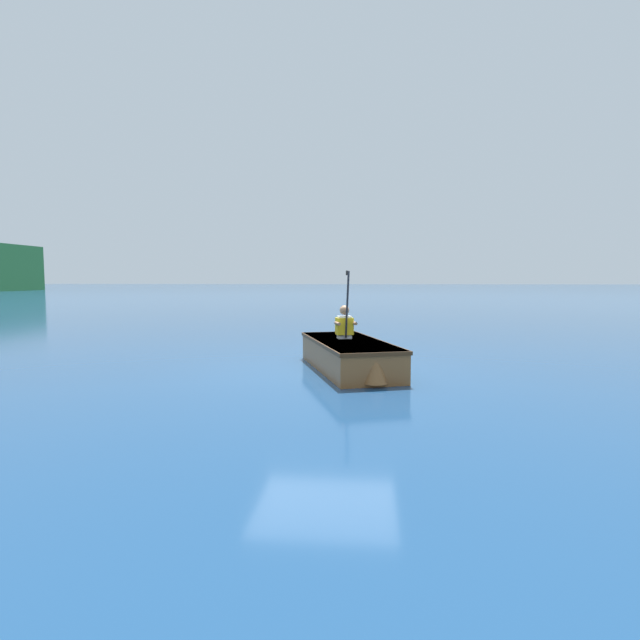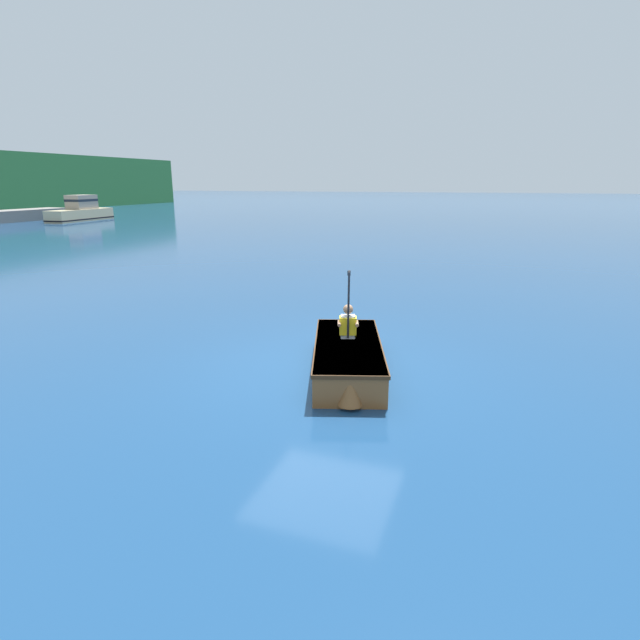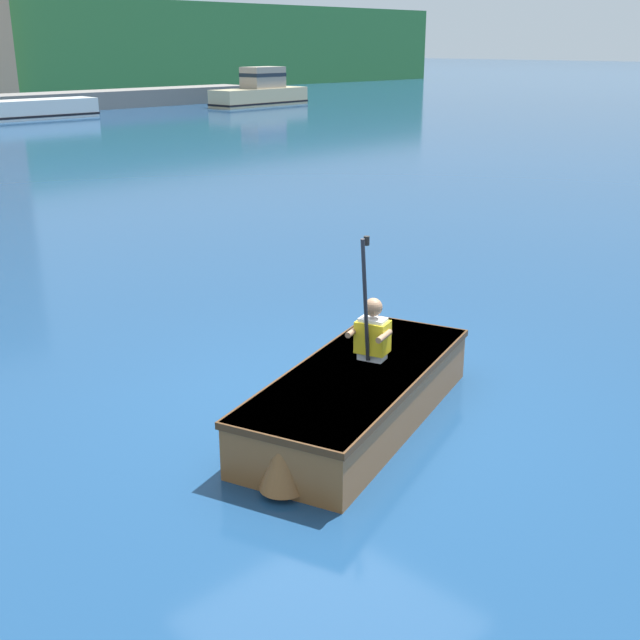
% 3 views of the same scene
% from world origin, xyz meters
% --- Properties ---
extents(ground_plane, '(300.00, 300.00, 0.00)m').
position_xyz_m(ground_plane, '(0.00, 0.00, 0.00)').
color(ground_plane, navy).
extents(rowboat_foreground, '(3.14, 1.98, 0.51)m').
position_xyz_m(rowboat_foreground, '(-0.08, -0.41, 0.29)').
color(rowboat_foreground, brown).
rests_on(rowboat_foreground, ground).
extents(person_paddler, '(0.42, 0.42, 1.20)m').
position_xyz_m(person_paddler, '(0.23, -0.31, 0.78)').
color(person_paddler, silver).
rests_on(person_paddler, rowboat_foreground).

